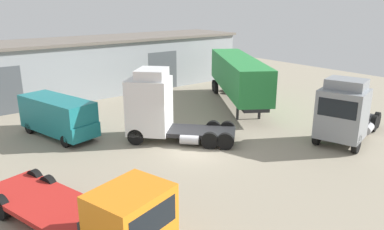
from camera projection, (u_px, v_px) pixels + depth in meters
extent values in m
plane|color=gray|center=(194.00, 149.00, 21.54)|extent=(60.00, 60.00, 0.00)
cube|color=#93999E|center=(78.00, 69.00, 33.78)|extent=(32.56, 6.19, 4.69)
cube|color=#70665B|center=(75.00, 41.00, 33.06)|extent=(33.06, 6.69, 0.25)
cube|color=#4C5156|center=(0.00, 92.00, 27.43)|extent=(3.20, 0.08, 3.60)
cube|color=#4C5156|center=(163.00, 71.00, 35.83)|extent=(3.20, 0.08, 3.60)
cube|color=silver|center=(150.00, 105.00, 22.60)|extent=(3.47, 3.46, 3.30)
cube|color=silver|center=(152.00, 74.00, 22.01)|extent=(2.68, 2.67, 0.60)
cube|color=black|center=(130.00, 94.00, 22.57)|extent=(1.57, 1.51, 1.19)
cube|color=#232326|center=(202.00, 132.00, 22.60)|extent=(4.21, 4.27, 0.24)
cylinder|color=#B2B2B7|center=(190.00, 140.00, 21.78)|extent=(1.17, 1.18, 0.56)
cylinder|color=black|center=(136.00, 137.00, 22.12)|extent=(0.90, 0.92, 0.98)
cylinder|color=black|center=(146.00, 125.00, 24.20)|extent=(0.90, 0.92, 0.98)
cylinder|color=black|center=(210.00, 141.00, 21.51)|extent=(0.90, 0.92, 0.98)
cylinder|color=black|center=(213.00, 128.00, 23.59)|extent=(0.90, 0.92, 0.98)
cylinder|color=black|center=(225.00, 141.00, 21.38)|extent=(0.90, 0.92, 0.98)
cylinder|color=black|center=(228.00, 129.00, 23.47)|extent=(0.90, 0.92, 0.98)
cube|color=#28843D|center=(238.00, 74.00, 29.93)|extent=(8.50, 11.47, 2.53)
cube|color=#232326|center=(238.00, 91.00, 30.33)|extent=(7.87, 11.07, 0.24)
cube|color=#232326|center=(259.00, 111.00, 26.99)|extent=(0.22, 0.22, 1.11)
cube|color=#232326|center=(238.00, 112.00, 26.84)|extent=(0.22, 0.22, 1.11)
cylinder|color=black|center=(239.00, 87.00, 34.63)|extent=(0.83, 1.07, 1.07)
cylinder|color=black|center=(216.00, 88.00, 34.42)|extent=(0.83, 1.07, 1.07)
cylinder|color=black|center=(237.00, 85.00, 35.58)|extent=(0.83, 1.07, 1.07)
cylinder|color=black|center=(214.00, 86.00, 35.37)|extent=(0.83, 1.07, 1.07)
cube|color=orange|center=(131.00, 222.00, 11.63)|extent=(2.84, 2.50, 2.20)
cube|color=black|center=(153.00, 220.00, 11.00)|extent=(1.96, 0.64, 0.88)
cube|color=red|center=(51.00, 205.00, 14.32)|extent=(4.20, 7.13, 0.20)
cube|color=#232326|center=(109.00, 221.00, 12.32)|extent=(2.34, 0.79, 1.10)
cylinder|color=black|center=(49.00, 186.00, 16.17)|extent=(0.57, 1.03, 0.99)
cylinder|color=black|center=(1.00, 207.00, 14.55)|extent=(0.57, 1.03, 0.99)
cylinder|color=black|center=(35.00, 180.00, 16.73)|extent=(0.57, 1.03, 0.99)
cube|color=#197075|center=(57.00, 115.00, 23.28)|extent=(3.33, 5.86, 2.09)
cube|color=#197075|center=(82.00, 132.00, 22.04)|extent=(2.16, 1.37, 0.90)
cube|color=black|center=(77.00, 114.00, 21.98)|extent=(1.65, 0.50, 0.75)
cylinder|color=black|center=(90.00, 133.00, 23.08)|extent=(0.47, 0.77, 0.72)
cylinder|color=black|center=(66.00, 141.00, 21.79)|extent=(0.47, 0.77, 0.72)
cylinder|color=black|center=(53.00, 121.00, 25.37)|extent=(0.47, 0.77, 0.72)
cylinder|color=black|center=(30.00, 128.00, 24.08)|extent=(0.47, 0.77, 0.72)
cube|color=gray|center=(342.00, 114.00, 21.58)|extent=(2.99, 3.06, 2.83)
cube|color=gray|center=(347.00, 84.00, 21.24)|extent=(2.19, 2.48, 0.60)
cube|color=black|center=(337.00, 109.00, 20.52)|extent=(0.65, 2.04, 1.02)
cube|color=#232326|center=(354.00, 121.00, 24.47)|extent=(4.50, 3.04, 0.24)
cylinder|color=#B2B2B7|center=(368.00, 129.00, 23.49)|extent=(1.21, 0.84, 0.56)
cylinder|color=black|center=(356.00, 144.00, 20.91)|extent=(1.13, 0.58, 1.09)
cylinder|color=black|center=(317.00, 136.00, 22.16)|extent=(1.13, 0.58, 1.09)
cylinder|color=black|center=(374.00, 123.00, 24.39)|extent=(1.13, 0.58, 1.09)
cylinder|color=black|center=(339.00, 117.00, 25.63)|extent=(1.13, 0.58, 1.09)
cylinder|color=black|center=(377.00, 120.00, 25.08)|extent=(1.13, 0.58, 1.09)
cylinder|color=black|center=(343.00, 114.00, 26.33)|extent=(1.13, 0.58, 1.09)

